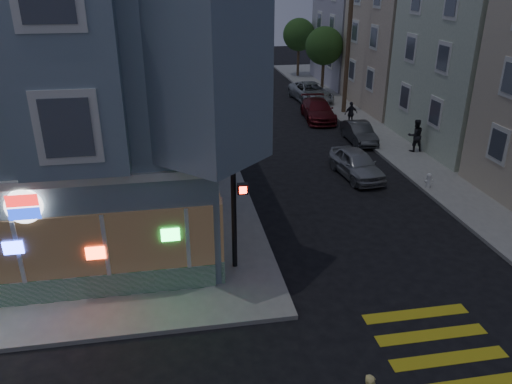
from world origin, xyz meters
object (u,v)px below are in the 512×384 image
object	(u,v)px
pedestrian_b	(351,114)
fire_hydrant	(429,180)
parked_car_c	(318,110)
parked_car_d	(311,92)
parked_car_b	(359,133)
traffic_signal	(234,169)
utility_pole	(348,45)
street_tree_near	(324,46)
pedestrian_a	(415,135)
street_tree_far	(299,35)
parked_car_a	(356,164)

from	to	relation	value
pedestrian_b	fire_hydrant	xyz separation A→B (m)	(0.00, -10.49, -0.40)
parked_car_c	parked_car_d	bearing A→B (deg)	85.15
parked_car_b	traffic_signal	size ratio (longest dim) A/B	0.68
utility_pole	fire_hydrant	bearing A→B (deg)	-92.90
utility_pole	parked_car_b	xyz separation A→B (m)	(-1.30, -6.44, -4.20)
street_tree_near	parked_car_b	world-z (taller)	street_tree_near
pedestrian_a	parked_car_c	size ratio (longest dim) A/B	0.38
fire_hydrant	traffic_signal	bearing A→B (deg)	-151.38
parked_car_c	fire_hydrant	bearing A→B (deg)	-77.15
street_tree_far	parked_car_a	bearing A→B (deg)	-97.99
utility_pole	parked_car_a	bearing A→B (deg)	-106.28
parked_car_a	traffic_signal	distance (m)	10.71
street_tree_near	pedestrian_a	xyz separation A→B (m)	(0.80, -14.91, -2.88)
street_tree_far	pedestrian_a	distance (m)	23.11
traffic_signal	parked_car_c	bearing A→B (deg)	67.90
traffic_signal	fire_hydrant	distance (m)	11.53
utility_pole	pedestrian_a	world-z (taller)	utility_pole
utility_pole	traffic_signal	xyz separation A→B (m)	(-10.42, -19.13, -1.07)
fire_hydrant	street_tree_near	bearing A→B (deg)	87.40
parked_car_d	fire_hydrant	world-z (taller)	parked_car_d
street_tree_near	fire_hydrant	xyz separation A→B (m)	(-0.90, -19.83, -3.42)
traffic_signal	parked_car_b	bearing A→B (deg)	56.64
parked_car_d	traffic_signal	world-z (taller)	traffic_signal
street_tree_near	traffic_signal	xyz separation A→B (m)	(-10.62, -25.13, -0.21)
utility_pole	pedestrian_b	size ratio (longest dim) A/B	5.90
utility_pole	parked_car_b	size ratio (longest dim) A/B	2.50
traffic_signal	parked_car_d	bearing A→B (deg)	70.89
fire_hydrant	pedestrian_b	bearing A→B (deg)	90.00
pedestrian_a	parked_car_c	distance (m)	8.36
parked_car_a	parked_car_d	world-z (taller)	parked_car_d
utility_pole	traffic_signal	distance (m)	21.81
street_tree_far	parked_car_d	size ratio (longest dim) A/B	1.03
street_tree_near	street_tree_far	xyz separation A→B (m)	(0.00, 8.00, 0.00)
street_tree_near	street_tree_far	world-z (taller)	same
utility_pole	pedestrian_b	world-z (taller)	utility_pole
street_tree_far	parked_car_a	world-z (taller)	street_tree_far
pedestrian_a	parked_car_d	xyz separation A→B (m)	(-2.30, 12.99, -0.34)
street_tree_far	fire_hydrant	distance (m)	28.05
utility_pole	parked_car_d	distance (m)	5.91
street_tree_near	parked_car_a	size ratio (longest dim) A/B	1.33
traffic_signal	street_tree_far	bearing A→B (deg)	74.57
pedestrian_a	parked_car_b	distance (m)	3.41
pedestrian_b	parked_car_b	bearing A→B (deg)	71.60
parked_car_a	fire_hydrant	bearing A→B (deg)	-44.02
traffic_signal	parked_car_a	bearing A→B (deg)	49.21
pedestrian_a	parked_car_a	size ratio (longest dim) A/B	0.45
parked_car_b	utility_pole	bearing A→B (deg)	79.94
street_tree_near	parked_car_d	size ratio (longest dim) A/B	1.03
street_tree_far	parked_car_b	world-z (taller)	street_tree_far
pedestrian_a	fire_hydrant	world-z (taller)	pedestrian_a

